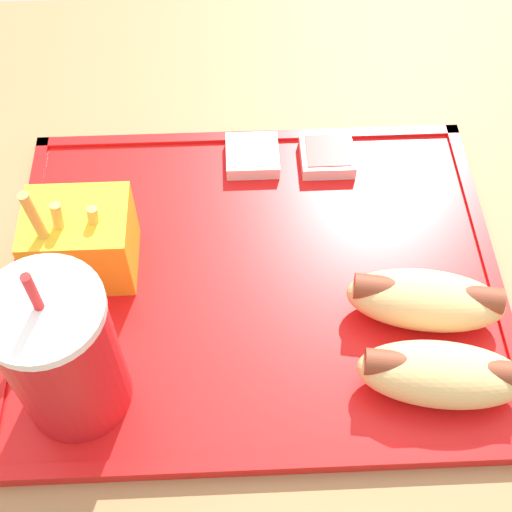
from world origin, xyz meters
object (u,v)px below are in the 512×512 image
hot_dog_far (442,374)px  sauce_cup_ketchup (327,155)px  fries_carton (81,240)px  soda_cup (62,355)px  hot_dog_near (426,299)px  sauce_cup_mayo (252,155)px

hot_dog_far → sauce_cup_ketchup: bearing=-76.0°
hot_dog_far → fries_carton: bearing=-24.7°
soda_cup → hot_dog_near: soda_cup is taller
soda_cup → fries_carton: bearing=-87.3°
sauce_cup_mayo → sauce_cup_ketchup: same height
fries_carton → sauce_cup_ketchup: fries_carton is taller
sauce_cup_ketchup → soda_cup: bearing=47.9°
hot_dog_far → sauce_cup_mayo: 0.29m
soda_cup → hot_dog_far: bearing=178.8°
fries_carton → sauce_cup_mayo: (-0.15, -0.12, -0.03)m
hot_dog_far → sauce_cup_mayo: bearing=-61.6°
hot_dog_near → hot_dog_far: bearing=90.0°
soda_cup → hot_dog_near: 0.30m
fries_carton → sauce_cup_ketchup: (-0.23, -0.12, -0.03)m
hot_dog_far → fries_carton: (0.29, -0.13, 0.01)m
hot_dog_near → sauce_cup_mayo: 0.23m
hot_dog_far → fries_carton: size_ratio=1.16×
soda_cup → sauce_cup_mayo: 0.30m
hot_dog_near → sauce_cup_mayo: (0.14, -0.19, -0.02)m
hot_dog_far → hot_dog_near: (0.00, -0.07, 0.00)m
hot_dog_far → sauce_cup_mayo: size_ratio=2.64×
hot_dog_far → fries_carton: fries_carton is taller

